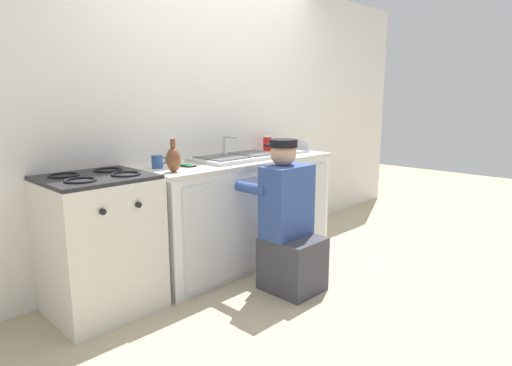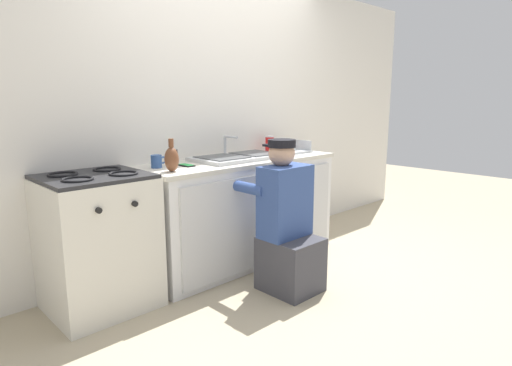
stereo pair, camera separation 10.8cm
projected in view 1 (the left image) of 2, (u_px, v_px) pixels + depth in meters
The scene contains 13 objects.
ground_plane at pixel (265, 268), 3.56m from camera, with size 12.00×12.00×0.00m, color tan.
back_wall at pixel (211, 115), 3.77m from camera, with size 6.00×0.10×2.50m, color silver.
counter_cabinet at pixel (240, 212), 3.68m from camera, with size 1.78×0.62×0.85m.
countertop at pixel (239, 161), 3.60m from camera, with size 1.82×0.62×0.03m, color beige.
sink_double_basin at pixel (239, 157), 3.59m from camera, with size 0.80×0.44×0.19m.
stove_range at pixel (100, 243), 2.80m from camera, with size 0.66×0.62×0.92m.
plumber_person at pixel (289, 228), 3.11m from camera, with size 0.42×0.61×1.10m.
spice_bottle_pepper at pixel (175, 157), 3.36m from camera, with size 0.04×0.04×0.10m.
dish_rack_tray at pixel (292, 150), 4.04m from camera, with size 0.28×0.22×0.11m.
soda_cup_red at pixel (267, 144), 4.10m from camera, with size 0.08×0.08×0.15m.
vase_decorative at pixel (173, 159), 2.94m from camera, with size 0.10×0.10×0.23m.
coffee_mug at pixel (158, 162), 3.12m from camera, with size 0.13×0.08×0.09m.
cell_phone at pixel (187, 166), 3.21m from camera, with size 0.07×0.14×0.01m.
Camera 1 is at (-2.46, -2.29, 1.39)m, focal length 30.00 mm.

